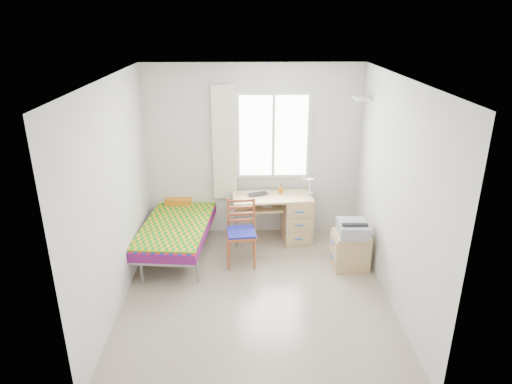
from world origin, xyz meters
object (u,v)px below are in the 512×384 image
at_px(desk, 292,216).
at_px(cabinet, 350,250).
at_px(printer, 353,228).
at_px(chair, 242,228).
at_px(bed, 178,223).

xyz_separation_m(desk, cabinet, (0.71, -0.81, -0.14)).
relative_size(cabinet, printer, 1.15).
xyz_separation_m(chair, printer, (1.46, -0.22, 0.09)).
relative_size(chair, cabinet, 1.81).
bearing_deg(desk, printer, -54.53).
height_order(desk, printer, desk).
bearing_deg(cabinet, desk, 128.52).
distance_m(desk, cabinet, 1.09).
relative_size(bed, desk, 1.68).
relative_size(desk, cabinet, 2.38).
bearing_deg(chair, bed, 150.49).
xyz_separation_m(bed, desk, (1.67, 0.23, -0.01)).
height_order(bed, cabinet, bed).
distance_m(bed, printer, 2.47).
bearing_deg(bed, desk, 13.43).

